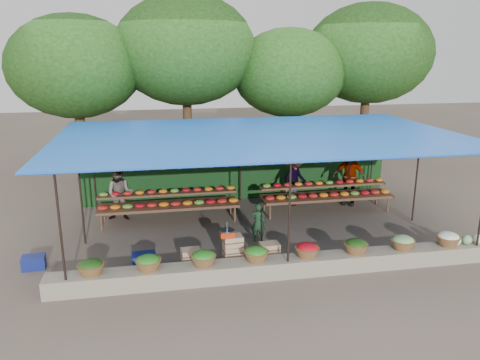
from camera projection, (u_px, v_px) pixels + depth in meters
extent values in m
plane|color=brown|center=(259.00, 231.00, 13.44)|extent=(60.00, 60.00, 0.00)
cube|color=gray|center=(286.00, 266.00, 10.78)|extent=(10.60, 0.55, 0.40)
cylinder|color=black|center=(61.00, 235.00, 9.46)|extent=(0.05, 0.05, 2.80)
cylinder|color=black|center=(289.00, 220.00, 10.32)|extent=(0.05, 0.05, 2.80)
cylinder|color=black|center=(81.00, 194.00, 12.21)|extent=(0.05, 0.05, 2.80)
cylinder|color=black|center=(417.00, 176.00, 13.92)|extent=(0.05, 0.05, 2.80)
cylinder|color=black|center=(93.00, 167.00, 14.96)|extent=(0.05, 0.05, 2.80)
cylinder|color=black|center=(240.00, 161.00, 15.81)|extent=(0.05, 0.05, 2.80)
cylinder|color=black|center=(372.00, 156.00, 16.67)|extent=(0.05, 0.05, 2.80)
cube|color=blue|center=(260.00, 135.00, 12.69)|extent=(10.80, 6.60, 0.04)
cube|color=blue|center=(280.00, 157.00, 10.84)|extent=(10.80, 2.19, 0.26)
cube|color=blue|center=(246.00, 130.00, 14.63)|extent=(10.80, 2.19, 0.26)
cylinder|color=gray|center=(250.00, 152.00, 14.22)|extent=(9.60, 0.01, 0.01)
ellipsoid|color=yellow|center=(97.00, 168.00, 13.50)|extent=(0.23, 0.17, 0.30)
ellipsoid|color=yellow|center=(114.00, 167.00, 13.58)|extent=(0.23, 0.17, 0.30)
ellipsoid|color=yellow|center=(131.00, 166.00, 13.67)|extent=(0.23, 0.17, 0.30)
ellipsoid|color=yellow|center=(147.00, 166.00, 13.75)|extent=(0.23, 0.17, 0.30)
ellipsoid|color=yellow|center=(163.00, 165.00, 13.83)|extent=(0.23, 0.17, 0.30)
ellipsoid|color=yellow|center=(180.00, 164.00, 13.92)|extent=(0.23, 0.17, 0.30)
ellipsoid|color=yellow|center=(195.00, 164.00, 14.00)|extent=(0.23, 0.17, 0.30)
ellipsoid|color=yellow|center=(211.00, 163.00, 14.09)|extent=(0.23, 0.17, 0.30)
ellipsoid|color=yellow|center=(227.00, 162.00, 14.17)|extent=(0.23, 0.17, 0.30)
ellipsoid|color=yellow|center=(242.00, 162.00, 14.26)|extent=(0.23, 0.17, 0.30)
ellipsoid|color=yellow|center=(257.00, 161.00, 14.34)|extent=(0.23, 0.17, 0.30)
ellipsoid|color=yellow|center=(272.00, 160.00, 14.43)|extent=(0.23, 0.17, 0.30)
ellipsoid|color=yellow|center=(287.00, 160.00, 14.51)|extent=(0.23, 0.17, 0.30)
ellipsoid|color=yellow|center=(301.00, 159.00, 14.59)|extent=(0.23, 0.17, 0.30)
ellipsoid|color=yellow|center=(316.00, 158.00, 14.68)|extent=(0.23, 0.17, 0.30)
ellipsoid|color=yellow|center=(330.00, 158.00, 14.76)|extent=(0.23, 0.17, 0.30)
ellipsoid|color=yellow|center=(344.00, 157.00, 14.85)|extent=(0.23, 0.17, 0.30)
ellipsoid|color=yellow|center=(358.00, 157.00, 14.93)|extent=(0.23, 0.17, 0.30)
ellipsoid|color=yellow|center=(372.00, 156.00, 15.02)|extent=(0.23, 0.17, 0.30)
ellipsoid|color=yellow|center=(386.00, 155.00, 15.10)|extent=(0.23, 0.17, 0.30)
ellipsoid|color=#1E4512|center=(91.00, 265.00, 9.90)|extent=(0.52, 0.52, 0.23)
ellipsoid|color=#2C7A20|center=(148.00, 260.00, 10.11)|extent=(0.52, 0.52, 0.23)
ellipsoid|color=#2C7A20|center=(203.00, 256.00, 10.33)|extent=(0.52, 0.52, 0.23)
ellipsoid|color=#2C7A20|center=(256.00, 252.00, 10.54)|extent=(0.52, 0.52, 0.23)
ellipsoid|color=#AE0E19|center=(307.00, 248.00, 10.75)|extent=(0.52, 0.52, 0.23)
ellipsoid|color=#1E4512|center=(356.00, 244.00, 10.97)|extent=(0.52, 0.52, 0.23)
ellipsoid|color=#7DB470|center=(403.00, 240.00, 11.18)|extent=(0.52, 0.52, 0.23)
ellipsoid|color=white|center=(448.00, 237.00, 11.40)|extent=(0.52, 0.52, 0.23)
cube|color=#163F1C|center=(239.00, 164.00, 16.09)|extent=(10.60, 0.06, 2.50)
cylinder|color=#3C2215|center=(81.00, 135.00, 17.42)|extent=(0.36, 0.36, 3.97)
ellipsoid|color=#15340E|center=(75.00, 66.00, 16.76)|extent=(4.77, 4.77, 3.69)
cylinder|color=#3C2215|center=(188.00, 123.00, 18.45)|extent=(0.36, 0.36, 4.48)
ellipsoid|color=#15340E|center=(185.00, 50.00, 17.70)|extent=(5.39, 5.39, 4.17)
cylinder|color=#3C2215|center=(287.00, 131.00, 18.98)|extent=(0.36, 0.36, 3.71)
ellipsoid|color=#15340E|center=(289.00, 73.00, 18.36)|extent=(4.47, 4.47, 3.45)
cylinder|color=#3C2215|center=(364.00, 120.00, 19.89)|extent=(0.36, 0.36, 4.35)
ellipsoid|color=#15340E|center=(369.00, 54.00, 19.17)|extent=(5.24, 5.24, 4.05)
cube|color=#512F20|center=(169.00, 206.00, 14.09)|extent=(4.20, 0.95, 0.08)
cube|color=#512F20|center=(168.00, 194.00, 14.30)|extent=(4.20, 0.35, 0.06)
cylinder|color=#512F20|center=(101.00, 222.00, 13.43)|extent=(0.06, 0.06, 0.50)
cylinder|color=#512F20|center=(235.00, 214.00, 14.12)|extent=(0.06, 0.06, 0.50)
cylinder|color=#512F20|center=(104.00, 213.00, 14.19)|extent=(0.06, 0.06, 0.50)
cylinder|color=#512F20|center=(230.00, 205.00, 14.88)|extent=(0.06, 0.06, 0.50)
ellipsoid|color=red|center=(103.00, 208.00, 13.58)|extent=(0.31, 0.26, 0.13)
ellipsoid|color=#669F31|center=(104.00, 194.00, 13.94)|extent=(0.26, 0.22, 0.12)
ellipsoid|color=orange|center=(115.00, 207.00, 13.64)|extent=(0.31, 0.26, 0.13)
ellipsoid|color=#AE0E19|center=(116.00, 194.00, 14.00)|extent=(0.26, 0.22, 0.12)
ellipsoid|color=#669F31|center=(128.00, 206.00, 13.71)|extent=(0.31, 0.26, 0.13)
ellipsoid|color=red|center=(128.00, 193.00, 14.06)|extent=(0.26, 0.22, 0.12)
ellipsoid|color=#AE0E19|center=(140.00, 206.00, 13.77)|extent=(0.31, 0.26, 0.13)
ellipsoid|color=orange|center=(140.00, 192.00, 14.12)|extent=(0.26, 0.22, 0.12)
ellipsoid|color=red|center=(152.00, 205.00, 13.83)|extent=(0.31, 0.26, 0.13)
ellipsoid|color=red|center=(151.00, 192.00, 14.19)|extent=(0.26, 0.22, 0.12)
ellipsoid|color=orange|center=(164.00, 204.00, 13.89)|extent=(0.31, 0.26, 0.13)
ellipsoid|color=orange|center=(163.00, 191.00, 14.25)|extent=(0.26, 0.22, 0.12)
ellipsoid|color=red|center=(176.00, 204.00, 13.96)|extent=(0.31, 0.26, 0.13)
ellipsoid|color=#669F31|center=(175.00, 191.00, 14.31)|extent=(0.26, 0.22, 0.12)
ellipsoid|color=orange|center=(187.00, 203.00, 14.02)|extent=(0.31, 0.26, 0.13)
ellipsoid|color=#AE0E19|center=(186.00, 190.00, 14.37)|extent=(0.26, 0.22, 0.12)
ellipsoid|color=#669F31|center=(199.00, 202.00, 14.08)|extent=(0.31, 0.26, 0.13)
ellipsoid|color=red|center=(197.00, 189.00, 14.43)|extent=(0.26, 0.22, 0.12)
ellipsoid|color=#AE0E19|center=(211.00, 202.00, 14.14)|extent=(0.31, 0.26, 0.13)
ellipsoid|color=orange|center=(209.00, 189.00, 14.50)|extent=(0.26, 0.22, 0.12)
ellipsoid|color=red|center=(222.00, 201.00, 14.21)|extent=(0.31, 0.26, 0.13)
ellipsoid|color=red|center=(220.00, 188.00, 14.56)|extent=(0.26, 0.22, 0.12)
ellipsoid|color=orange|center=(233.00, 200.00, 14.27)|extent=(0.31, 0.26, 0.13)
ellipsoid|color=orange|center=(231.00, 188.00, 14.62)|extent=(0.26, 0.22, 0.12)
cube|color=#512F20|center=(326.00, 196.00, 14.98)|extent=(4.20, 0.95, 0.08)
cube|color=#512F20|center=(323.00, 185.00, 15.19)|extent=(4.20, 0.35, 0.06)
cylinder|color=#512F20|center=(270.00, 211.00, 14.32)|extent=(0.06, 0.06, 0.50)
cylinder|color=#512F20|center=(388.00, 204.00, 15.01)|extent=(0.06, 0.06, 0.50)
cylinder|color=#512F20|center=(264.00, 203.00, 15.08)|extent=(0.06, 0.06, 0.50)
cylinder|color=#512F20|center=(376.00, 197.00, 15.77)|extent=(0.06, 0.06, 0.50)
ellipsoid|color=red|center=(270.00, 198.00, 14.47)|extent=(0.31, 0.26, 0.13)
ellipsoid|color=#669F31|center=(267.00, 186.00, 14.83)|extent=(0.26, 0.22, 0.12)
ellipsoid|color=orange|center=(281.00, 197.00, 14.53)|extent=(0.31, 0.26, 0.13)
ellipsoid|color=#AE0E19|center=(277.00, 185.00, 14.89)|extent=(0.26, 0.22, 0.12)
ellipsoid|color=#669F31|center=(292.00, 197.00, 14.60)|extent=(0.31, 0.26, 0.13)
ellipsoid|color=red|center=(288.00, 185.00, 14.95)|extent=(0.26, 0.22, 0.12)
ellipsoid|color=#AE0E19|center=(302.00, 196.00, 14.66)|extent=(0.31, 0.26, 0.13)
ellipsoid|color=orange|center=(298.00, 184.00, 15.01)|extent=(0.26, 0.22, 0.12)
ellipsoid|color=red|center=(313.00, 196.00, 14.72)|extent=(0.31, 0.26, 0.13)
ellipsoid|color=red|center=(309.00, 184.00, 15.08)|extent=(0.26, 0.22, 0.12)
ellipsoid|color=orange|center=(324.00, 195.00, 14.78)|extent=(0.31, 0.26, 0.13)
ellipsoid|color=orange|center=(319.00, 183.00, 15.14)|extent=(0.26, 0.22, 0.12)
ellipsoid|color=red|center=(334.00, 194.00, 14.85)|extent=(0.31, 0.26, 0.13)
ellipsoid|color=#669F31|center=(329.00, 182.00, 15.20)|extent=(0.26, 0.22, 0.12)
ellipsoid|color=orange|center=(344.00, 194.00, 14.91)|extent=(0.31, 0.26, 0.13)
ellipsoid|color=#AE0E19|center=(339.00, 182.00, 15.26)|extent=(0.26, 0.22, 0.12)
ellipsoid|color=#669F31|center=(355.00, 193.00, 14.97)|extent=(0.31, 0.26, 0.13)
ellipsoid|color=red|center=(349.00, 181.00, 15.33)|extent=(0.26, 0.22, 0.12)
ellipsoid|color=#AE0E19|center=(365.00, 193.00, 15.03)|extent=(0.31, 0.26, 0.13)
ellipsoid|color=orange|center=(359.00, 181.00, 15.39)|extent=(0.26, 0.22, 0.12)
ellipsoid|color=red|center=(375.00, 192.00, 15.10)|extent=(0.31, 0.26, 0.13)
ellipsoid|color=red|center=(369.00, 180.00, 15.45)|extent=(0.26, 0.22, 0.12)
ellipsoid|color=orange|center=(385.00, 191.00, 15.16)|extent=(0.31, 0.26, 0.13)
ellipsoid|color=orange|center=(379.00, 180.00, 15.51)|extent=(0.26, 0.22, 0.12)
cube|color=tan|center=(191.00, 264.00, 11.06)|extent=(0.48, 0.38, 0.25)
cube|color=tan|center=(191.00, 254.00, 10.99)|extent=(0.48, 0.38, 0.25)
cube|color=tan|center=(233.00, 261.00, 11.24)|extent=(0.48, 0.38, 0.25)
cube|color=tan|center=(233.00, 251.00, 11.17)|extent=(0.48, 0.38, 0.25)
cube|color=tan|center=(233.00, 241.00, 11.10)|extent=(0.48, 0.38, 0.25)
cube|color=tan|center=(269.00, 258.00, 11.40)|extent=(0.48, 0.38, 0.25)
cube|color=tan|center=(270.00, 248.00, 11.33)|extent=(0.48, 0.38, 0.25)
cube|color=red|center=(227.00, 234.00, 11.02)|extent=(0.33, 0.29, 0.13)
cylinder|color=gray|center=(227.00, 230.00, 11.00)|extent=(0.35, 0.35, 0.03)
cylinder|color=gray|center=(227.00, 226.00, 10.97)|extent=(0.03, 0.03, 0.24)
imported|color=#18351E|center=(258.00, 222.00, 12.59)|extent=(0.45, 0.35, 1.07)
imported|color=slate|center=(120.00, 194.00, 14.15)|extent=(0.91, 0.77, 1.65)
imported|color=slate|center=(295.00, 179.00, 15.53)|extent=(1.33, 1.25, 1.80)
imported|color=slate|center=(349.00, 177.00, 15.57)|extent=(1.16, 0.97, 1.86)
cube|color=navy|center=(144.00, 260.00, 11.16)|extent=(0.59, 0.44, 0.34)
cube|color=navy|center=(34.00, 262.00, 11.10)|extent=(0.56, 0.42, 0.31)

